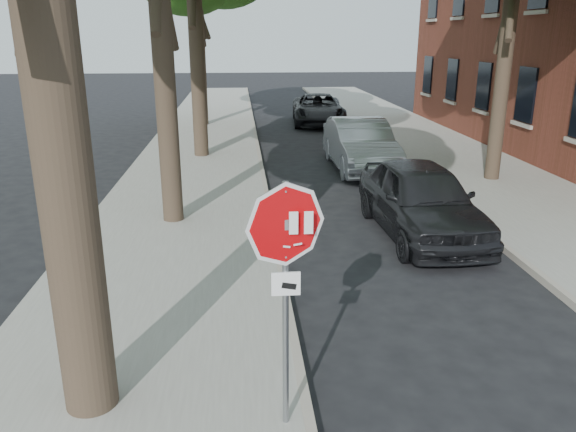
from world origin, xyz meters
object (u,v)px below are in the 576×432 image
Objects in this scene: stop_sign at (286,261)px; car_d at (318,109)px; car_a at (421,199)px; car_b at (360,145)px.

stop_sign is 0.52× the size of car_d.
car_d is at bearing 88.06° from car_a.
car_a reaches higher than car_d.
car_b is (0.00, 6.01, 0.01)m from car_a.
car_a is 15.41m from car_d.
car_d is at bearing 81.21° from stop_sign.
car_a is at bearing -85.66° from car_d.
stop_sign is 6.89m from car_a.
car_a is 0.90× the size of car_d.
car_a is 0.96× the size of car_b.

